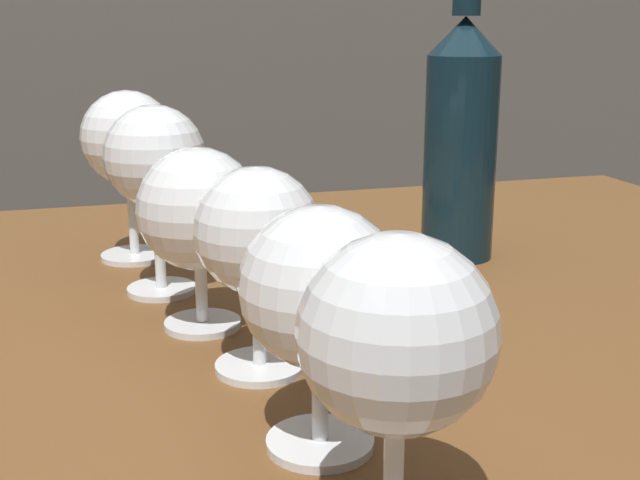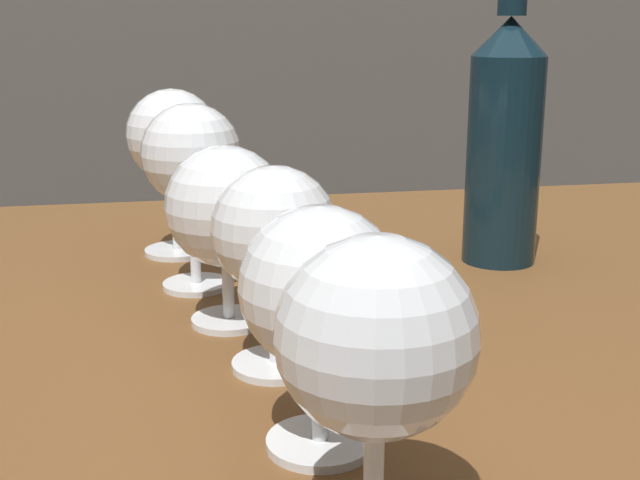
{
  "view_description": "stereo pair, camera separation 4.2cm",
  "coord_description": "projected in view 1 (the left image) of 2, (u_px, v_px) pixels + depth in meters",
  "views": [
    {
      "loc": [
        -0.15,
        -0.61,
        0.94
      ],
      "look_at": [
        -0.03,
        -0.22,
        0.83
      ],
      "focal_mm": 46.57,
      "sensor_mm": 36.0,
      "label": 1
    },
    {
      "loc": [
        -0.11,
        -0.62,
        0.94
      ],
      "look_at": [
        -0.03,
        -0.22,
        0.83
      ],
      "focal_mm": 46.57,
      "sensor_mm": 36.0,
      "label": 2
    }
  ],
  "objects": [
    {
      "name": "wine_bottle",
      "position": [
        461.0,
        132.0,
        0.78
      ],
      "size": [
        0.07,
        0.07,
        0.31
      ],
      "color": "#0F232D",
      "rests_on": "dining_table"
    },
    {
      "name": "wine_glass_amber",
      "position": [
        128.0,
        141.0,
        0.77
      ],
      "size": [
        0.09,
        0.09,
        0.16
      ],
      "color": "white",
      "rests_on": "dining_table"
    },
    {
      "name": "wine_glass_port",
      "position": [
        155.0,
        160.0,
        0.67
      ],
      "size": [
        0.08,
        0.08,
        0.16
      ],
      "color": "white",
      "rests_on": "dining_table"
    },
    {
      "name": "wine_glass_merlot",
      "position": [
        198.0,
        212.0,
        0.6
      ],
      "size": [
        0.09,
        0.09,
        0.14
      ],
      "color": "white",
      "rests_on": "dining_table"
    },
    {
      "name": "wine_glass_rose",
      "position": [
        320.0,
        292.0,
        0.43
      ],
      "size": [
        0.09,
        0.09,
        0.13
      ],
      "color": "white",
      "rests_on": "dining_table"
    },
    {
      "name": "wine_glass_cabernet",
      "position": [
        397.0,
        340.0,
        0.34
      ],
      "size": [
        0.09,
        0.09,
        0.14
      ],
      "color": "white",
      "rests_on": "dining_table"
    },
    {
      "name": "dining_table",
      "position": [
        285.0,
        416.0,
        0.69
      ],
      "size": [
        1.19,
        0.87,
        0.72
      ],
      "color": "brown",
      "rests_on": "ground_plane"
    },
    {
      "name": "wine_glass_pinot",
      "position": [
        257.0,
        235.0,
        0.52
      ],
      "size": [
        0.08,
        0.08,
        0.14
      ],
      "color": "white",
      "rests_on": "dining_table"
    }
  ]
}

